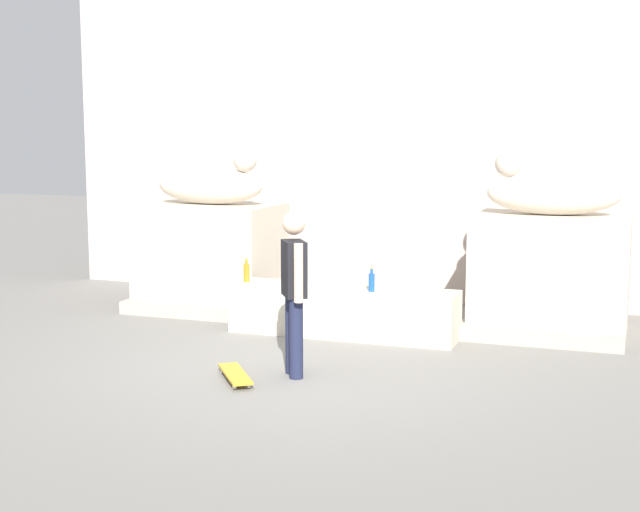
{
  "coord_description": "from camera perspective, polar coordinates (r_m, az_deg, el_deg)",
  "views": [
    {
      "loc": [
        3.36,
        -8.3,
        2.5
      ],
      "look_at": [
        0.04,
        0.93,
        1.1
      ],
      "focal_mm": 50.7,
      "sensor_mm": 36.0,
      "label": 1
    }
  ],
  "objects": [
    {
      "name": "statue_reclining_right",
      "position": [
        11.34,
        14.34,
        3.94
      ],
      "size": [
        1.63,
        0.64,
        0.78
      ],
      "rotation": [
        0.0,
        0.0,
        3.19
      ],
      "color": "beige",
      "rests_on": "pedestal_right"
    },
    {
      "name": "skateboard",
      "position": [
        9.1,
        -5.38,
        -7.44
      ],
      "size": [
        0.64,
        0.76,
        0.08
      ],
      "rotation": [
        0.0,
        0.0,
        2.21
      ],
      "color": "gold",
      "rests_on": "ground_plane"
    },
    {
      "name": "ground_plane",
      "position": [
        9.29,
        -2.19,
        -7.49
      ],
      "size": [
        40.0,
        40.0,
        0.0
      ],
      "primitive_type": "plane",
      "color": "slate"
    },
    {
      "name": "facade_wall",
      "position": [
        13.35,
        5.29,
        9.97
      ],
      "size": [
        10.5,
        0.6,
        5.88
      ],
      "primitive_type": "cube",
      "color": "#BCACA2",
      "rests_on": "ground_plane"
    },
    {
      "name": "bottle_orange",
      "position": [
        11.28,
        -4.66,
        -1.03
      ],
      "size": [
        0.08,
        0.08,
        0.3
      ],
      "color": "orange",
      "rests_on": "ledge_block"
    },
    {
      "name": "ledge_block",
      "position": [
        10.93,
        1.47,
        -3.52
      ],
      "size": [
        2.77,
        0.62,
        0.59
      ],
      "primitive_type": "cube",
      "color": "beige",
      "rests_on": "ground_plane"
    },
    {
      "name": "bottle_blue",
      "position": [
        10.6,
        3.27,
        -1.63
      ],
      "size": [
        0.07,
        0.07,
        0.29
      ],
      "color": "#194C99",
      "rests_on": "ledge_block"
    },
    {
      "name": "pedestal_left",
      "position": [
        12.74,
        -6.89,
        0.03
      ],
      "size": [
        1.84,
        1.34,
        1.44
      ],
      "primitive_type": "cube",
      "color": "beige",
      "rests_on": "ground_plane"
    },
    {
      "name": "skater",
      "position": [
        9.05,
        -1.66,
        -1.92
      ],
      "size": [
        0.36,
        0.47,
        1.67
      ],
      "rotation": [
        0.0,
        0.0,
        2.15
      ],
      "color": "#1E233F",
      "rests_on": "ground_plane"
    },
    {
      "name": "statue_reclining_left",
      "position": [
        12.62,
        -6.82,
        4.54
      ],
      "size": [
        1.62,
        0.62,
        0.78
      ],
      "rotation": [
        0.0,
        0.0,
        -0.04
      ],
      "color": "beige",
      "rests_on": "pedestal_left"
    },
    {
      "name": "pedestal_right",
      "position": [
        11.45,
        14.34,
        -1.07
      ],
      "size": [
        1.84,
        1.34,
        1.44
      ],
      "primitive_type": "cube",
      "color": "beige",
      "rests_on": "ground_plane"
    },
    {
      "name": "stair_step",
      "position": [
        11.36,
        2.13,
        -4.16
      ],
      "size": [
        6.48,
        0.5,
        0.17
      ],
      "primitive_type": "cube",
      "color": "#A9A08F",
      "rests_on": "ground_plane"
    }
  ]
}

